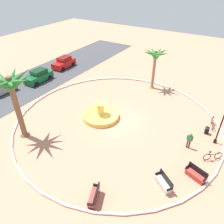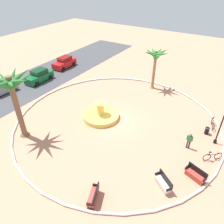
{
  "view_description": "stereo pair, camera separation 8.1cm",
  "coord_description": "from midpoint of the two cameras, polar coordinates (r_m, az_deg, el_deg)",
  "views": [
    {
      "loc": [
        -15.41,
        -9.02,
        13.18
      ],
      "look_at": [
        -0.1,
        0.54,
        1.0
      ],
      "focal_mm": 34.14,
      "sensor_mm": 36.0,
      "label": 1
    },
    {
      "loc": [
        -15.37,
        -9.09,
        13.18
      ],
      "look_at": [
        -0.1,
        0.54,
        1.0
      ],
      "focal_mm": 34.14,
      "sensor_mm": 36.0,
      "label": 2
    }
  ],
  "objects": [
    {
      "name": "plaza_curb",
      "position": [
        22.14,
        1.21,
        -2.22
      ],
      "size": [
        20.66,
        20.66,
        0.2
      ],
      "primitive_type": "torus",
      "color": "silver",
      "rests_on": "ground"
    },
    {
      "name": "bench_east",
      "position": [
        17.77,
        21.34,
        -15.39
      ],
      "size": [
        1.01,
        1.67,
        1.0
      ],
      "color": "#B73D33",
      "rests_on": "ground"
    },
    {
      "name": "bench_north",
      "position": [
        16.58,
        13.47,
        -18.04
      ],
      "size": [
        1.35,
        1.58,
        1.0
      ],
      "color": "beige",
      "rests_on": "ground"
    },
    {
      "name": "lamppost",
      "position": [
        20.3,
        27.4,
        -1.95
      ],
      "size": [
        0.32,
        0.32,
        4.33
      ],
      "color": "black",
      "rests_on": "ground"
    },
    {
      "name": "parked_car_third",
      "position": [
        35.54,
        -12.82,
        12.76
      ],
      "size": [
        4.05,
        2.02,
        1.67
      ],
      "color": "red",
      "rests_on": "ground"
    },
    {
      "name": "bicycle_red_frame",
      "position": [
        23.45,
        25.24,
        -2.78
      ],
      "size": [
        1.67,
        0.59,
        0.94
      ],
      "color": "black",
      "rests_on": "ground"
    },
    {
      "name": "street_asphalt",
      "position": [
        31.24,
        -22.79,
        6.32
      ],
      "size": [
        48.0,
        8.0,
        0.03
      ],
      "primitive_type": "cube",
      "color": "#424247",
      "rests_on": "ground"
    },
    {
      "name": "fountain",
      "position": [
        22.59,
        -3.12,
        -0.86
      ],
      "size": [
        3.86,
        3.86,
        1.83
      ],
      "color": "gold",
      "rests_on": "ground"
    },
    {
      "name": "palm_tree_by_curb",
      "position": [
        19.51,
        -25.32,
        5.38
      ],
      "size": [
        4.06,
        4.0,
        6.33
      ],
      "color": "brown",
      "rests_on": "ground"
    },
    {
      "name": "ground_plane",
      "position": [
        22.19,
        1.21,
        -2.42
      ],
      "size": [
        80.0,
        80.0,
        0.0
      ],
      "primitive_type": "plane",
      "color": "tan"
    },
    {
      "name": "person_cyclist_helmet",
      "position": [
        19.68,
        19.93,
        -7.0
      ],
      "size": [
        0.22,
        0.53,
        1.64
      ],
      "color": "#33333D",
      "rests_on": "ground"
    },
    {
      "name": "palm_tree_near_fountain",
      "position": [
        27.39,
        11.44,
        14.2
      ],
      "size": [
        3.29,
        3.33,
        5.24
      ],
      "color": "#8E6B4C",
      "rests_on": "ground"
    },
    {
      "name": "bicycle_by_lamppost",
      "position": [
        19.68,
        25.25,
        -10.63
      ],
      "size": [
        1.16,
        1.35,
        0.94
      ],
      "color": "black",
      "rests_on": "ground"
    },
    {
      "name": "parked_car_second",
      "position": [
        31.66,
        -19.1,
        9.05
      ],
      "size": [
        4.03,
        1.97,
        1.67
      ],
      "color": "#145B2D",
      "rests_on": "ground"
    },
    {
      "name": "bench_west",
      "position": [
        15.57,
        -4.96,
        -21.69
      ],
      "size": [
        1.67,
        1.04,
        1.0
      ],
      "color": "#B73D33",
      "rests_on": "ground"
    },
    {
      "name": "trash_bin",
      "position": [
        22.27,
        23.98,
        -4.49
      ],
      "size": [
        0.46,
        0.46,
        0.73
      ],
      "color": "black",
      "rests_on": "ground"
    }
  ]
}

